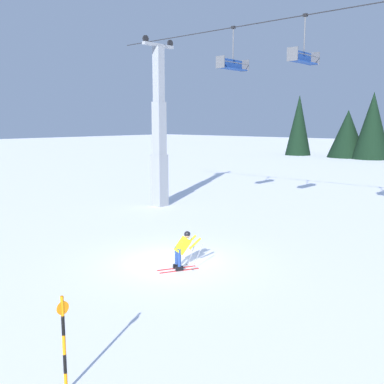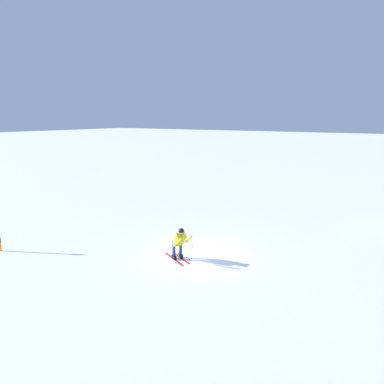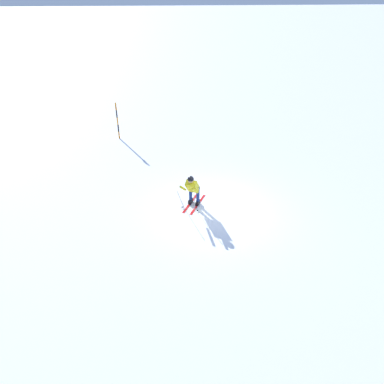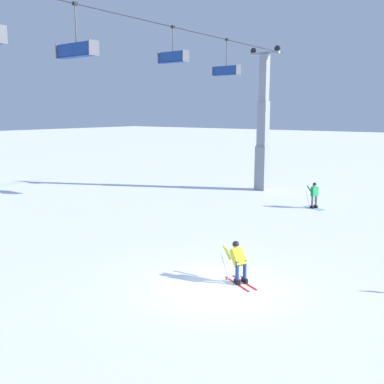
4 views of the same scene
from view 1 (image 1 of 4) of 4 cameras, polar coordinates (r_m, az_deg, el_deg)
name	(u,v)px [view 1 (image 1 of 4)]	position (r m, az deg, el deg)	size (l,w,h in m)	color
ground_plane	(172,262)	(18.18, -2.61, -8.88)	(260.00, 260.00, 0.00)	white
skier_carving_main	(183,247)	(17.12, -1.15, -7.02)	(1.25, 1.74, 1.62)	red
lift_tower_near	(159,139)	(29.57, -4.17, 6.77)	(0.82, 2.59, 10.79)	gray
haul_cable	(384,2)	(22.46, 23.15, 21.29)	(0.05, 0.05, 33.70)	black
chairlift_seat_nearest	(232,64)	(25.91, 5.07, 15.88)	(0.61, 2.31, 2.31)	black
chairlift_seat_second	(302,56)	(23.62, 13.83, 16.35)	(0.61, 2.28, 2.31)	black
trail_marker_pole	(64,341)	(10.01, -15.93, -17.70)	(0.07, 0.28, 2.09)	orange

